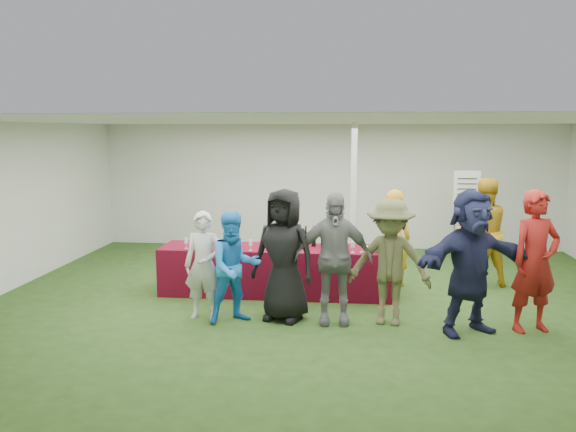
# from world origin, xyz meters

# --- Properties ---
(ground) EXTENTS (60.00, 60.00, 0.00)m
(ground) POSITION_xyz_m (0.00, 0.00, 0.00)
(ground) COLOR #284719
(ground) RESTS_ON ground
(tent) EXTENTS (10.00, 10.00, 10.00)m
(tent) POSITION_xyz_m (0.50, 1.20, 1.35)
(tent) COLOR white
(tent) RESTS_ON ground
(serving_table) EXTENTS (3.60, 0.80, 0.75)m
(serving_table) POSITION_xyz_m (-0.71, 0.28, 0.38)
(serving_table) COLOR #60091C
(serving_table) RESTS_ON ground
(wine_bottles) EXTENTS (0.74, 0.14, 0.32)m
(wine_bottles) POSITION_xyz_m (-0.07, 0.41, 0.87)
(wine_bottles) COLOR black
(wine_bottles) RESTS_ON serving_table
(wine_glasses) EXTENTS (2.76, 0.12, 0.16)m
(wine_glasses) POSITION_xyz_m (-0.92, 0.02, 0.86)
(wine_glasses) COLOR silver
(wine_glasses) RESTS_ON serving_table
(water_bottle) EXTENTS (0.07, 0.07, 0.23)m
(water_bottle) POSITION_xyz_m (-0.67, 0.36, 0.85)
(water_bottle) COLOR silver
(water_bottle) RESTS_ON serving_table
(bar_towel) EXTENTS (0.25, 0.18, 0.03)m
(bar_towel) POSITION_xyz_m (0.81, 0.33, 0.77)
(bar_towel) COLOR white
(bar_towel) RESTS_ON serving_table
(dump_bucket) EXTENTS (0.23, 0.23, 0.18)m
(dump_bucket) POSITION_xyz_m (0.90, 0.06, 0.84)
(dump_bucket) COLOR slate
(dump_bucket) RESTS_ON serving_table
(wine_list_sign) EXTENTS (0.50, 0.03, 1.80)m
(wine_list_sign) POSITION_xyz_m (2.68, 2.75, 1.32)
(wine_list_sign) COLOR slate
(wine_list_sign) RESTS_ON ground
(staff_pourer) EXTENTS (0.60, 0.41, 1.62)m
(staff_pourer) POSITION_xyz_m (1.16, 0.96, 0.81)
(staff_pourer) COLOR gold
(staff_pourer) RESTS_ON ground
(staff_back) EXTENTS (1.02, 0.88, 1.80)m
(staff_back) POSITION_xyz_m (2.63, 1.13, 0.90)
(staff_back) COLOR gold
(staff_back) RESTS_ON ground
(customer_0) EXTENTS (0.55, 0.37, 1.48)m
(customer_0) POSITION_xyz_m (-1.54, -0.97, 0.74)
(customer_0) COLOR silver
(customer_0) RESTS_ON ground
(customer_1) EXTENTS (0.91, 0.85, 1.50)m
(customer_1) POSITION_xyz_m (-1.09, -1.07, 0.75)
(customer_1) COLOR #2283DC
(customer_1) RESTS_ON ground
(customer_2) EXTENTS (1.01, 0.81, 1.80)m
(customer_2) POSITION_xyz_m (-0.45, -0.91, 0.90)
(customer_2) COLOR black
(customer_2) RESTS_ON ground
(customer_3) EXTENTS (1.06, 0.50, 1.76)m
(customer_3) POSITION_xyz_m (0.22, -0.97, 0.88)
(customer_3) COLOR slate
(customer_3) RESTS_ON ground
(customer_4) EXTENTS (1.18, 0.81, 1.69)m
(customer_4) POSITION_xyz_m (0.97, -0.95, 0.84)
(customer_4) COLOR brown
(customer_4) RESTS_ON ground
(customer_5) EXTENTS (1.78, 1.26, 1.85)m
(customer_5) POSITION_xyz_m (1.95, -1.18, 0.93)
(customer_5) COLOR #1C1F3F
(customer_5) RESTS_ON ground
(customer_6) EXTENTS (0.77, 0.63, 1.83)m
(customer_6) POSITION_xyz_m (2.78, -1.02, 0.91)
(customer_6) COLOR maroon
(customer_6) RESTS_ON ground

